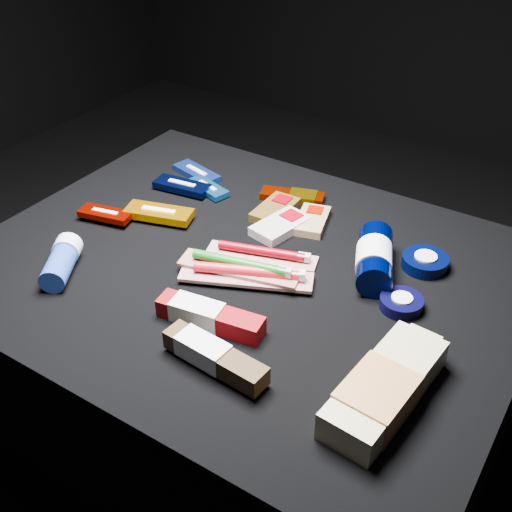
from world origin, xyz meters
The scene contains 21 objects.
ground centered at (0.00, 0.00, 0.00)m, with size 3.00×3.00×0.00m, color black.
cloth_table centered at (0.00, 0.00, 0.20)m, with size 0.98×0.78×0.40m, color black.
luna_bar_0 centered at (-0.28, 0.23, 0.41)m, with size 0.13×0.07×0.02m.
luna_bar_1 centered at (-0.22, 0.18, 0.41)m, with size 0.11×0.07×0.01m.
luna_bar_2 centered at (-0.27, 0.15, 0.41)m, with size 0.13×0.06×0.02m.
luna_bar_3 centered at (-0.23, 0.04, 0.42)m, with size 0.14×0.09×0.02m.
luna_bar_4 centered at (-0.32, -0.03, 0.42)m, with size 0.11×0.06×0.01m.
clif_bar_0 centered at (-0.05, 0.19, 0.41)m, with size 0.06×0.11×0.02m.
clif_bar_1 centered at (-0.01, 0.14, 0.41)m, with size 0.09×0.13×0.02m.
clif_bar_2 centered at (0.03, 0.19, 0.41)m, with size 0.08×0.12×0.02m.
power_bar centered at (-0.04, 0.25, 0.41)m, with size 0.14×0.08×0.02m.
lotion_bottle centered at (0.20, 0.10, 0.43)m, with size 0.12×0.20×0.06m.
cream_tin_upper centered at (0.27, 0.17, 0.41)m, with size 0.08×0.08×0.03m.
cream_tin_lower centered at (0.28, 0.04, 0.41)m, with size 0.07×0.07×0.02m.
bodywash_bottle centered at (0.34, -0.17, 0.42)m, with size 0.10×0.25×0.05m.
deodorant_stick centered at (-0.26, -0.19, 0.42)m, with size 0.10×0.13×0.05m.
toothbrush_pack_0 centered at (0.01, 0.04, 0.41)m, with size 0.21×0.11×0.02m.
toothbrush_pack_1 centered at (0.03, -0.04, 0.42)m, with size 0.23×0.14×0.03m.
toothbrush_pack_2 centered at (0.01, -0.03, 0.42)m, with size 0.22×0.10×0.02m.
toothpaste_carton_red centered at (0.03, -0.17, 0.42)m, with size 0.18×0.07×0.03m.
toothpaste_carton_green centered at (0.10, -0.24, 0.42)m, with size 0.18×0.05×0.03m.
Camera 1 is at (0.52, -0.78, 1.08)m, focal length 45.00 mm.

